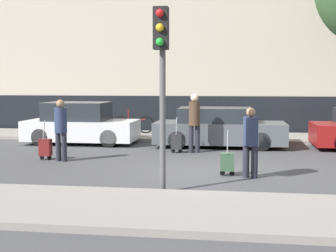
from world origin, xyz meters
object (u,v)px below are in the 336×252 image
(traffic_light, at_px, (162,62))
(trolley_left, at_px, (45,147))
(trolley_right, at_px, (227,162))
(trolley_center, at_px, (177,142))
(parked_car_1, at_px, (219,128))
(parked_car_0, at_px, (80,125))
(pedestrian_center, at_px, (194,119))
(parked_bicycle, at_px, (133,124))
(pedestrian_left, at_px, (61,126))
(pedestrian_right, at_px, (251,138))

(traffic_light, bearing_deg, trolley_left, 138.01)
(trolley_left, xyz_separation_m, trolley_right, (5.14, -1.54, -0.03))
(trolley_center, xyz_separation_m, traffic_light, (0.39, -5.37, 2.23))
(parked_car_1, bearing_deg, trolley_right, -85.45)
(parked_car_1, relative_size, trolley_left, 3.88)
(trolley_center, xyz_separation_m, trolley_right, (1.63, -3.40, -0.02))
(parked_car_0, height_order, pedestrian_center, pedestrian_center)
(parked_car_1, xyz_separation_m, parked_bicycle, (-3.59, 2.71, -0.14))
(pedestrian_left, bearing_deg, trolley_left, -179.94)
(parked_bicycle, bearing_deg, pedestrian_left, -95.61)
(parked_car_0, xyz_separation_m, traffic_light, (4.09, -7.08, 1.89))
(trolley_center, relative_size, parked_bicycle, 0.63)
(pedestrian_left, height_order, traffic_light, traffic_light)
(parked_car_0, distance_m, pedestrian_center, 4.54)
(parked_car_1, xyz_separation_m, traffic_light, (-0.85, -6.98, 1.94))
(parked_car_1, relative_size, pedestrian_right, 2.72)
(parked_car_0, distance_m, parked_bicycle, 2.94)
(parked_car_0, bearing_deg, pedestrian_right, -42.08)
(pedestrian_right, xyz_separation_m, trolley_right, (-0.52, 0.17, -0.59))
(parked_car_1, height_order, pedestrian_center, pedestrian_center)
(pedestrian_center, height_order, trolley_right, pedestrian_center)
(parked_car_1, xyz_separation_m, trolley_center, (-1.23, -1.61, -0.29))
(pedestrian_left, relative_size, pedestrian_center, 0.94)
(pedestrian_left, relative_size, parked_bicycle, 0.97)
(trolley_right, relative_size, traffic_light, 0.30)
(trolley_center, bearing_deg, pedestrian_center, 12.59)
(trolley_right, distance_m, parked_bicycle, 8.70)
(parked_car_1, bearing_deg, pedestrian_left, -139.33)
(trolley_right, bearing_deg, parked_car_1, 94.55)
(parked_car_1, height_order, traffic_light, traffic_light)
(parked_car_0, height_order, trolley_right, parked_car_0)
(parked_bicycle, bearing_deg, parked_car_1, -37.05)
(pedestrian_right, bearing_deg, parked_car_1, 118.44)
(pedestrian_right, xyz_separation_m, traffic_light, (-1.77, -1.80, 1.67))
(pedestrian_center, xyz_separation_m, trolley_center, (-0.54, -0.12, -0.71))
(parked_car_1, bearing_deg, parked_bicycle, 142.95)
(trolley_center, bearing_deg, parked_bicycle, 118.62)
(trolley_left, relative_size, pedestrian_center, 0.62)
(trolley_left, bearing_deg, parked_car_0, 92.98)
(pedestrian_left, xyz_separation_m, traffic_light, (3.37, -3.36, 1.60))
(parked_car_0, distance_m, pedestrian_right, 7.89)
(pedestrian_center, bearing_deg, pedestrian_left, -161.37)
(pedestrian_left, bearing_deg, pedestrian_right, -0.94)
(pedestrian_left, height_order, parked_bicycle, pedestrian_left)
(pedestrian_left, bearing_deg, trolley_right, -0.78)
(pedestrian_center, bearing_deg, parked_bicycle, 112.03)
(trolley_left, height_order, trolley_center, trolley_left)
(parked_car_0, height_order, pedestrian_right, pedestrian_right)
(traffic_light, bearing_deg, parked_bicycle, 105.83)
(trolley_center, distance_m, pedestrian_right, 4.21)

